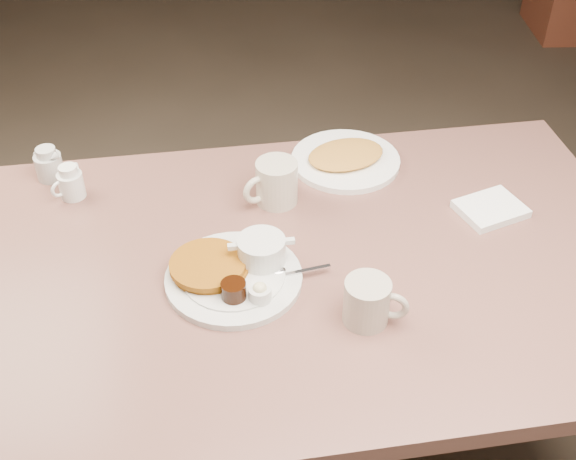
{
  "coord_description": "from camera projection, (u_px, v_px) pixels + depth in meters",
  "views": [
    {
      "loc": [
        -0.17,
        -1.07,
        1.73
      ],
      "look_at": [
        0.0,
        0.02,
        0.82
      ],
      "focal_mm": 44.93,
      "sensor_mm": 36.0,
      "label": 1
    }
  ],
  "objects": [
    {
      "name": "main_plate",
      "position": [
        236.0,
        269.0,
        1.41
      ],
      "size": [
        0.33,
        0.27,
        0.07
      ],
      "color": "silver",
      "rests_on": "diner_table"
    },
    {
      "name": "coffee_mug_far",
      "position": [
        275.0,
        183.0,
        1.59
      ],
      "size": [
        0.14,
        0.12,
        0.1
      ],
      "color": "beige",
      "rests_on": "diner_table"
    },
    {
      "name": "diner_table",
      "position": [
        289.0,
        321.0,
        1.57
      ],
      "size": [
        1.5,
        0.9,
        0.75
      ],
      "color": "#84564C",
      "rests_on": "ground"
    },
    {
      "name": "hash_plate",
      "position": [
        346.0,
        158.0,
        1.73
      ],
      "size": [
        0.32,
        0.32,
        0.04
      ],
      "color": "white",
      "rests_on": "diner_table"
    },
    {
      "name": "creamer_right",
      "position": [
        48.0,
        164.0,
        1.67
      ],
      "size": [
        0.08,
        0.08,
        0.08
      ],
      "color": "#BBBBB7",
      "rests_on": "diner_table"
    },
    {
      "name": "napkin",
      "position": [
        491.0,
        209.0,
        1.58
      ],
      "size": [
        0.16,
        0.14,
        0.02
      ],
      "color": "white",
      "rests_on": "diner_table"
    },
    {
      "name": "coffee_mug_near",
      "position": [
        368.0,
        302.0,
        1.31
      ],
      "size": [
        0.13,
        0.11,
        0.09
      ],
      "color": "#B6AB9A",
      "rests_on": "diner_table"
    },
    {
      "name": "creamer_left",
      "position": [
        70.0,
        183.0,
        1.61
      ],
      "size": [
        0.08,
        0.07,
        0.08
      ],
      "color": "white",
      "rests_on": "diner_table"
    }
  ]
}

